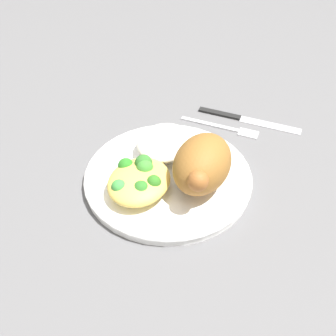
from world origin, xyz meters
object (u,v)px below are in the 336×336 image
(fork, at_px, (224,127))
(knife, at_px, (240,118))
(plate, at_px, (168,176))
(rice_pile, at_px, (165,143))
(mac_cheese_with_broccoli, at_px, (139,179))
(roasted_chicken, at_px, (201,166))

(fork, xyz_separation_m, knife, (-0.04, 0.02, 0.00))
(fork, bearing_deg, plate, -12.50)
(plate, height_order, fork, plate)
(rice_pile, relative_size, knife, 0.51)
(fork, bearing_deg, mac_cheese_with_broccoli, -16.24)
(mac_cheese_with_broccoli, bearing_deg, rice_pile, -179.09)
(rice_pile, height_order, knife, rice_pile)
(plate, height_order, rice_pile, rice_pile)
(rice_pile, height_order, fork, rice_pile)
(roasted_chicken, bearing_deg, knife, 179.77)
(roasted_chicken, distance_m, rice_pile, 0.10)
(rice_pile, bearing_deg, knife, 152.89)
(roasted_chicken, height_order, rice_pile, roasted_chicken)
(rice_pile, xyz_separation_m, fork, (-0.12, 0.06, -0.03))
(roasted_chicken, xyz_separation_m, rice_pile, (-0.05, -0.08, -0.02))
(rice_pile, distance_m, knife, 0.18)
(roasted_chicken, height_order, fork, roasted_chicken)
(mac_cheese_with_broccoli, bearing_deg, plate, 151.65)
(roasted_chicken, bearing_deg, plate, -95.59)
(roasted_chicken, relative_size, mac_cheese_with_broccoli, 1.14)
(roasted_chicken, relative_size, knife, 0.61)
(rice_pile, xyz_separation_m, mac_cheese_with_broccoli, (0.09, 0.00, 0.00))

